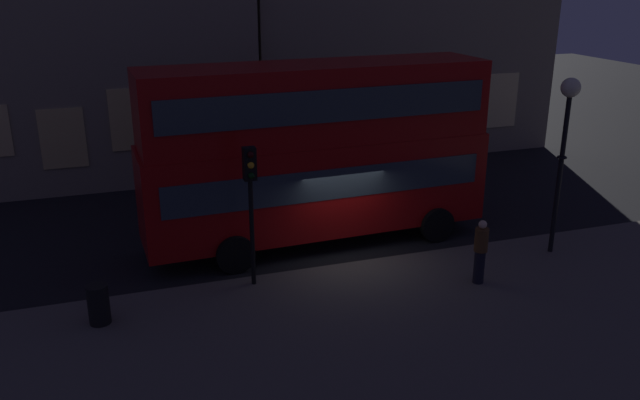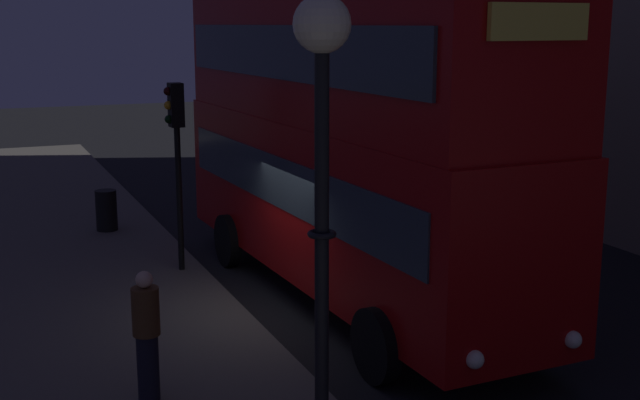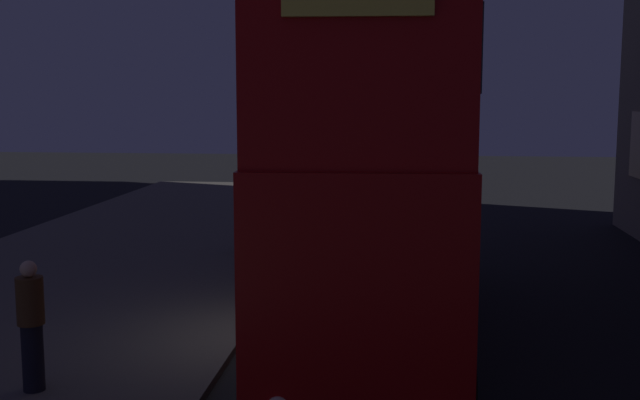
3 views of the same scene
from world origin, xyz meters
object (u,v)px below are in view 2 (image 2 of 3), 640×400
at_px(litter_bin, 106,210).
at_px(traffic_light_near_kerb, 176,137).
at_px(double_decker_bus, 344,132).
at_px(pedestrian, 147,335).
at_px(street_lamp, 322,128).

bearing_deg(litter_bin, traffic_light_near_kerb, 12.16).
bearing_deg(double_decker_bus, traffic_light_near_kerb, -138.50).
distance_m(double_decker_bus, pedestrian, 5.65).
height_order(double_decker_bus, traffic_light_near_kerb, double_decker_bus).
relative_size(street_lamp, litter_bin, 5.27).
bearing_deg(traffic_light_near_kerb, street_lamp, -5.79).
height_order(traffic_light_near_kerb, litter_bin, traffic_light_near_kerb).
bearing_deg(pedestrian, traffic_light_near_kerb, -177.27).
xyz_separation_m(double_decker_bus, pedestrian, (3.13, -4.23, -2.04)).
height_order(double_decker_bus, litter_bin, double_decker_bus).
xyz_separation_m(traffic_light_near_kerb, litter_bin, (-3.89, -0.84, -2.21)).
relative_size(traffic_light_near_kerb, pedestrian, 2.12).
distance_m(traffic_light_near_kerb, pedestrian, 6.22).
bearing_deg(street_lamp, litter_bin, -179.33).
xyz_separation_m(double_decker_bus, traffic_light_near_kerb, (-2.54, -2.42, -0.26)).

